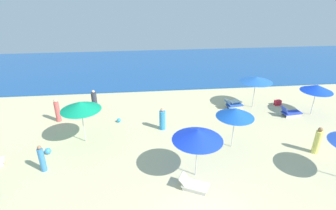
{
  "coord_description": "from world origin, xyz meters",
  "views": [
    {
      "loc": [
        -2.28,
        -7.04,
        8.67
      ],
      "look_at": [
        -0.54,
        9.01,
        1.22
      ],
      "focal_mm": 28.18,
      "sensor_mm": 36.0,
      "label": 1
    }
  ],
  "objects_px": {
    "lounge_chair_1_0": "(233,102)",
    "umbrella_5": "(198,135)",
    "umbrella_0": "(80,106)",
    "beachgoer_0": "(317,141)",
    "lounge_chair_5_0": "(193,185)",
    "beachgoer_4": "(42,159)",
    "lounge_chair_4_0": "(290,112)",
    "beachgoer_1": "(94,102)",
    "beachgoer_3": "(57,111)",
    "umbrella_4": "(317,88)",
    "beachgoer_2": "(162,120)",
    "lounge_chair_1_1": "(233,105)",
    "cooler_box_1": "(278,103)",
    "umbrella_6": "(235,112)",
    "umbrella_1": "(256,79)",
    "beach_ball_0": "(48,151)",
    "beach_ball_2": "(119,120)"
  },
  "relations": [
    {
      "from": "lounge_chair_4_0",
      "to": "umbrella_6",
      "type": "xyz_separation_m",
      "value": [
        -5.47,
        -3.38,
        1.96
      ]
    },
    {
      "from": "umbrella_0",
      "to": "umbrella_4",
      "type": "relative_size",
      "value": 1.14
    },
    {
      "from": "lounge_chair_1_1",
      "to": "beachgoer_4",
      "type": "height_order",
      "value": "beachgoer_4"
    },
    {
      "from": "umbrella_5",
      "to": "beachgoer_1",
      "type": "relative_size",
      "value": 1.52
    },
    {
      "from": "umbrella_5",
      "to": "cooler_box_1",
      "type": "bearing_deg",
      "value": 42.87
    },
    {
      "from": "lounge_chair_1_0",
      "to": "beachgoer_2",
      "type": "bearing_deg",
      "value": 93.16
    },
    {
      "from": "beachgoer_0",
      "to": "beachgoer_3",
      "type": "height_order",
      "value": "beachgoer_3"
    },
    {
      "from": "umbrella_5",
      "to": "lounge_chair_4_0",
      "type": "bearing_deg",
      "value": 34.91
    },
    {
      "from": "umbrella_0",
      "to": "beachgoer_3",
      "type": "relative_size",
      "value": 1.57
    },
    {
      "from": "lounge_chair_1_1",
      "to": "beachgoer_0",
      "type": "xyz_separation_m",
      "value": [
        2.66,
        -6.11,
        0.49
      ]
    },
    {
      "from": "lounge_chair_1_0",
      "to": "umbrella_5",
      "type": "xyz_separation_m",
      "value": [
        -4.57,
        -7.85,
        2.07
      ]
    },
    {
      "from": "umbrella_4",
      "to": "beachgoer_2",
      "type": "bearing_deg",
      "value": -175.05
    },
    {
      "from": "umbrella_0",
      "to": "lounge_chair_1_0",
      "type": "distance_m",
      "value": 11.52
    },
    {
      "from": "umbrella_1",
      "to": "beachgoer_1",
      "type": "xyz_separation_m",
      "value": [
        -11.93,
        0.56,
        -1.48
      ]
    },
    {
      "from": "umbrella_6",
      "to": "beachgoer_3",
      "type": "distance_m",
      "value": 11.79
    },
    {
      "from": "beachgoer_3",
      "to": "beach_ball_0",
      "type": "xyz_separation_m",
      "value": [
        0.42,
        -3.94,
        -0.61
      ]
    },
    {
      "from": "umbrella_1",
      "to": "beach_ball_0",
      "type": "xyz_separation_m",
      "value": [
        -13.8,
        -4.69,
        -2.08
      ]
    },
    {
      "from": "lounge_chair_4_0",
      "to": "beachgoer_1",
      "type": "height_order",
      "value": "beachgoer_1"
    },
    {
      "from": "beach_ball_0",
      "to": "cooler_box_1",
      "type": "bearing_deg",
      "value": 16.91
    },
    {
      "from": "lounge_chair_1_0",
      "to": "cooler_box_1",
      "type": "xyz_separation_m",
      "value": [
        3.51,
        -0.36,
        -0.04
      ]
    },
    {
      "from": "beachgoer_3",
      "to": "lounge_chair_1_1",
      "type": "bearing_deg",
      "value": 6.68
    },
    {
      "from": "umbrella_4",
      "to": "cooler_box_1",
      "type": "xyz_separation_m",
      "value": [
        -1.61,
        1.83,
        -1.85
      ]
    },
    {
      "from": "umbrella_5",
      "to": "beachgoer_0",
      "type": "distance_m",
      "value": 7.33
    },
    {
      "from": "beachgoer_1",
      "to": "beachgoer_2",
      "type": "distance_m",
      "value": 5.7
    },
    {
      "from": "beachgoer_4",
      "to": "cooler_box_1",
      "type": "relative_size",
      "value": 3.18
    },
    {
      "from": "lounge_chair_1_1",
      "to": "beachgoer_1",
      "type": "distance_m",
      "value": 10.41
    },
    {
      "from": "umbrella_5",
      "to": "beachgoer_0",
      "type": "height_order",
      "value": "umbrella_5"
    },
    {
      "from": "beach_ball_0",
      "to": "beach_ball_2",
      "type": "xyz_separation_m",
      "value": [
        3.72,
        3.33,
        -0.04
      ]
    },
    {
      "from": "umbrella_1",
      "to": "umbrella_5",
      "type": "relative_size",
      "value": 0.95
    },
    {
      "from": "umbrella_1",
      "to": "lounge_chair_1_1",
      "type": "xyz_separation_m",
      "value": [
        -1.55,
        -0.07,
        -2.0
      ]
    },
    {
      "from": "beachgoer_4",
      "to": "umbrella_4",
      "type": "bearing_deg",
      "value": -2.79
    },
    {
      "from": "lounge_chair_5_0",
      "to": "beachgoer_3",
      "type": "height_order",
      "value": "beachgoer_3"
    },
    {
      "from": "lounge_chair_1_1",
      "to": "cooler_box_1",
      "type": "bearing_deg",
      "value": -96.67
    },
    {
      "from": "umbrella_6",
      "to": "umbrella_0",
      "type": "bearing_deg",
      "value": 170.07
    },
    {
      "from": "lounge_chair_5_0",
      "to": "beach_ball_2",
      "type": "bearing_deg",
      "value": 55.46
    },
    {
      "from": "beach_ball_0",
      "to": "beachgoer_3",
      "type": "bearing_deg",
      "value": 96.06
    },
    {
      "from": "umbrella_1",
      "to": "beachgoer_4",
      "type": "distance_m",
      "value": 14.98
    },
    {
      "from": "umbrella_0",
      "to": "lounge_chair_4_0",
      "type": "height_order",
      "value": "umbrella_0"
    },
    {
      "from": "beachgoer_2",
      "to": "beachgoer_1",
      "type": "bearing_deg",
      "value": 146.68
    },
    {
      "from": "umbrella_0",
      "to": "beachgoer_0",
      "type": "distance_m",
      "value": 13.41
    },
    {
      "from": "umbrella_5",
      "to": "lounge_chair_5_0",
      "type": "xyz_separation_m",
      "value": [
        -0.31,
        -0.95,
        -2.07
      ]
    },
    {
      "from": "lounge_chair_5_0",
      "to": "beachgoer_4",
      "type": "xyz_separation_m",
      "value": [
        -7.29,
        2.12,
        0.46
      ]
    },
    {
      "from": "beachgoer_0",
      "to": "beachgoer_1",
      "type": "xyz_separation_m",
      "value": [
        -13.04,
        6.74,
        0.03
      ]
    },
    {
      "from": "umbrella_1",
      "to": "cooler_box_1",
      "type": "distance_m",
      "value": 2.96
    },
    {
      "from": "lounge_chair_5_0",
      "to": "beachgoer_4",
      "type": "relative_size",
      "value": 1.01
    },
    {
      "from": "beachgoer_0",
      "to": "lounge_chair_1_0",
      "type": "bearing_deg",
      "value": 6.24
    },
    {
      "from": "lounge_chair_5_0",
      "to": "beachgoer_0",
      "type": "bearing_deg",
      "value": -47.36
    },
    {
      "from": "umbrella_0",
      "to": "umbrella_5",
      "type": "relative_size",
      "value": 1.02
    },
    {
      "from": "umbrella_0",
      "to": "umbrella_4",
      "type": "distance_m",
      "value": 15.8
    },
    {
      "from": "lounge_chair_1_0",
      "to": "cooler_box_1",
      "type": "height_order",
      "value": "lounge_chair_1_0"
    }
  ]
}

